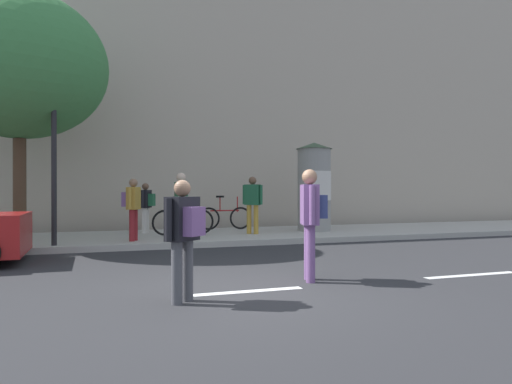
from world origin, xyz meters
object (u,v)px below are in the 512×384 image
(bicycle_leaning, at_px, (225,217))
(bicycle_upright, at_px, (183,221))
(traffic_light, at_px, (53,116))
(poster_column, at_px, (314,186))
(street_tree, at_px, (19,66))
(pedestrian_in_dark_shirt, at_px, (133,204))
(pedestrian_with_backpack, at_px, (146,203))
(pedestrian_in_light_jacket, at_px, (253,200))
(pedestrian_with_bag, at_px, (184,230))
(pedestrian_near_pole, at_px, (181,201))
(pedestrian_in_red_top, at_px, (311,214))

(bicycle_leaning, bearing_deg, bicycle_upright, -139.02)
(traffic_light, relative_size, poster_column, 1.59)
(street_tree, xyz_separation_m, pedestrian_in_dark_shirt, (2.64, -0.72, -3.40))
(pedestrian_with_backpack, bearing_deg, bicycle_leaning, 9.47)
(pedestrian_in_light_jacket, bearing_deg, pedestrian_with_bag, -114.64)
(pedestrian_in_dark_shirt, height_order, bicycle_upright, pedestrian_in_dark_shirt)
(street_tree, relative_size, pedestrian_near_pole, 3.60)
(street_tree, distance_m, pedestrian_with_bag, 8.25)
(pedestrian_in_light_jacket, height_order, bicycle_leaning, pedestrian_in_light_jacket)
(traffic_light, bearing_deg, bicycle_upright, 27.37)
(pedestrian_with_backpack, xyz_separation_m, pedestrian_near_pole, (0.63, -2.44, 0.13))
(street_tree, height_order, bicycle_leaning, street_tree)
(pedestrian_in_red_top, relative_size, pedestrian_near_pole, 1.02)
(pedestrian_in_red_top, xyz_separation_m, pedestrian_with_backpack, (-1.82, 7.44, -0.03))
(traffic_light, distance_m, poster_column, 7.70)
(poster_column, bearing_deg, street_tree, -176.62)
(pedestrian_with_bag, xyz_separation_m, bicycle_upright, (1.24, 7.27, -0.38))
(traffic_light, distance_m, bicycle_upright, 4.44)
(pedestrian_with_bag, distance_m, pedestrian_in_dark_shirt, 6.16)
(pedestrian_in_red_top, bearing_deg, bicycle_upright, 97.71)
(poster_column, height_order, pedestrian_in_light_jacket, poster_column)
(pedestrian_in_red_top, distance_m, pedestrian_near_pole, 5.15)
(traffic_light, xyz_separation_m, pedestrian_in_dark_shirt, (1.77, 0.55, -2.02))
(poster_column, bearing_deg, pedestrian_in_red_top, -116.17)
(traffic_light, bearing_deg, poster_column, 13.42)
(pedestrian_in_red_top, distance_m, pedestrian_in_dark_shirt, 5.87)
(traffic_light, height_order, pedestrian_with_bag, traffic_light)
(bicycle_leaning, bearing_deg, poster_column, -26.70)
(pedestrian_with_bag, bearing_deg, traffic_light, 109.58)
(bicycle_leaning, bearing_deg, pedestrian_with_bag, -108.00)
(poster_column, height_order, street_tree, street_tree)
(street_tree, bearing_deg, pedestrian_with_backpack, 23.05)
(street_tree, xyz_separation_m, pedestrian_with_backpack, (3.17, 1.35, -3.44))
(pedestrian_in_red_top, bearing_deg, traffic_light, 130.39)
(traffic_light, relative_size, bicycle_leaning, 2.47)
(pedestrian_in_dark_shirt, distance_m, bicycle_leaning, 3.95)
(traffic_light, xyz_separation_m, street_tree, (-0.88, 1.27, 1.38))
(traffic_light, distance_m, pedestrian_near_pole, 3.50)
(pedestrian_near_pole, bearing_deg, traffic_light, -176.55)
(pedestrian_in_red_top, relative_size, pedestrian_with_backpack, 1.18)
(pedestrian_with_bag, bearing_deg, pedestrian_in_light_jacket, 65.36)
(pedestrian_with_bag, distance_m, pedestrian_with_backpack, 8.22)
(bicycle_leaning, height_order, bicycle_upright, same)
(pedestrian_in_light_jacket, height_order, pedestrian_near_pole, pedestrian_near_pole)
(pedestrian_in_red_top, bearing_deg, pedestrian_near_pole, 103.39)
(pedestrian_in_red_top, bearing_deg, pedestrian_with_bag, -160.01)
(pedestrian_in_dark_shirt, height_order, pedestrian_in_light_jacket, pedestrian_in_light_jacket)
(pedestrian_in_dark_shirt, bearing_deg, pedestrian_with_backpack, 75.69)
(pedestrian_in_dark_shirt, height_order, bicycle_leaning, pedestrian_in_dark_shirt)
(bicycle_upright, bearing_deg, street_tree, -174.36)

